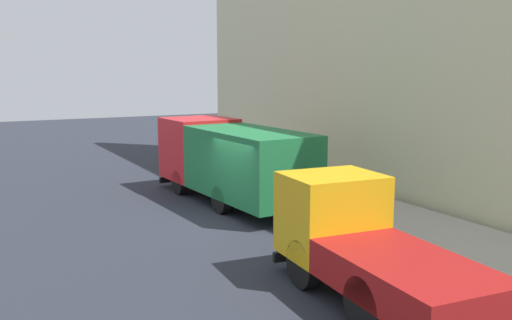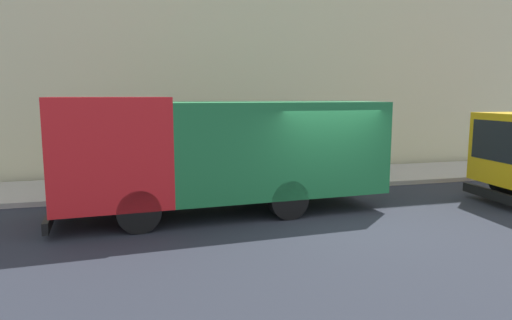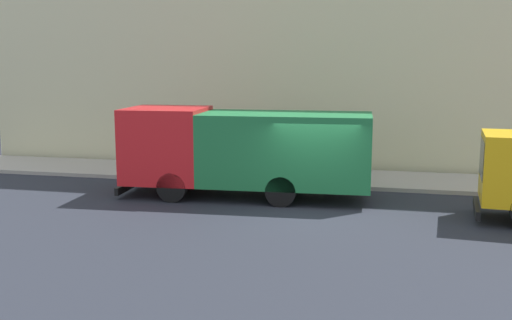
{
  "view_description": "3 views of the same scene",
  "coord_description": "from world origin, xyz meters",
  "px_view_note": "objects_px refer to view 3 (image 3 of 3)",
  "views": [
    {
      "loc": [
        -7.4,
        -15.58,
        4.71
      ],
      "look_at": [
        1.49,
        0.98,
        1.69
      ],
      "focal_mm": 40.05,
      "sensor_mm": 36.0,
      "label": 1
    },
    {
      "loc": [
        -9.39,
        4.49,
        2.84
      ],
      "look_at": [
        0.66,
        1.71,
        1.35
      ],
      "focal_mm": 31.69,
      "sensor_mm": 36.0,
      "label": 2
    },
    {
      "loc": [
        -16.85,
        -2.14,
        4.29
      ],
      "look_at": [
        0.91,
        1.96,
        1.26
      ],
      "focal_mm": 42.0,
      "sensor_mm": 36.0,
      "label": 3
    }
  ],
  "objects_px": {
    "traffic_cone_orange": "(189,169)",
    "street_sign_post": "(272,142)",
    "large_utility_truck": "(244,148)",
    "pedestrian_walking": "(207,149)"
  },
  "relations": [
    {
      "from": "large_utility_truck",
      "to": "street_sign_post",
      "type": "relative_size",
      "value": 3.51
    },
    {
      "from": "large_utility_truck",
      "to": "traffic_cone_orange",
      "type": "relative_size",
      "value": 13.37
    },
    {
      "from": "pedestrian_walking",
      "to": "street_sign_post",
      "type": "relative_size",
      "value": 0.75
    },
    {
      "from": "large_utility_truck",
      "to": "street_sign_post",
      "type": "xyz_separation_m",
      "value": [
        2.21,
        -0.45,
        -0.08
      ]
    },
    {
      "from": "street_sign_post",
      "to": "traffic_cone_orange",
      "type": "bearing_deg",
      "value": 93.21
    },
    {
      "from": "traffic_cone_orange",
      "to": "street_sign_post",
      "type": "bearing_deg",
      "value": -86.79
    },
    {
      "from": "pedestrian_walking",
      "to": "traffic_cone_orange",
      "type": "xyz_separation_m",
      "value": [
        -1.11,
        0.32,
        -0.59
      ]
    },
    {
      "from": "large_utility_truck",
      "to": "pedestrian_walking",
      "type": "distance_m",
      "value": 3.91
    },
    {
      "from": "traffic_cone_orange",
      "to": "street_sign_post",
      "type": "xyz_separation_m",
      "value": [
        0.17,
        -3.02,
        1.05
      ]
    },
    {
      "from": "pedestrian_walking",
      "to": "street_sign_post",
      "type": "distance_m",
      "value": 2.9
    }
  ]
}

